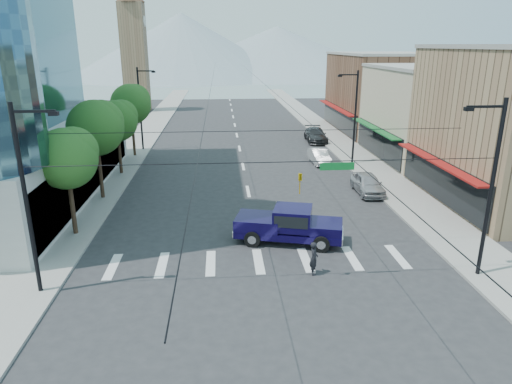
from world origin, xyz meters
TOP-DOWN VIEW (x-y plane):
  - ground at (0.00, 0.00)m, footprint 160.00×160.00m
  - sidewalk_left at (-12.00, 40.00)m, footprint 4.00×120.00m
  - sidewalk_right at (12.00, 40.00)m, footprint 4.00×120.00m
  - shop_mid at (20.00, 24.00)m, footprint 12.00×14.00m
  - shop_far at (20.00, 40.00)m, footprint 12.00×18.00m
  - clock_tower at (-16.50, 62.00)m, footprint 4.80×4.80m
  - mountain_left at (-15.00, 150.00)m, footprint 80.00×80.00m
  - mountain_right at (20.00, 160.00)m, footprint 90.00×90.00m
  - tree_near at (-11.07, 6.10)m, footprint 3.65×3.64m
  - tree_midnear at (-11.07, 13.10)m, footprint 4.09×4.09m
  - tree_midfar at (-11.07, 20.10)m, footprint 3.65×3.64m
  - tree_far at (-11.07, 27.10)m, footprint 4.09×4.09m
  - signal_rig at (0.19, -1.00)m, footprint 21.80×0.20m
  - lamp_pole_nw at (-10.67, 30.00)m, footprint 2.00×0.25m
  - lamp_pole_ne at (10.67, 22.00)m, footprint 2.00×0.25m
  - pickup_truck at (1.78, 4.01)m, footprint 6.74×3.79m
  - pedestrian at (2.50, -0.10)m, footprint 0.44×0.65m
  - parked_car_near at (9.40, 12.82)m, footprint 1.94×4.71m
  - parked_car_mid at (7.60, 22.61)m, footprint 1.72×4.36m
  - parked_car_far at (9.40, 33.09)m, footprint 2.52×5.76m

SIDE VIEW (x-z plane):
  - ground at x=0.00m, z-range 0.00..0.00m
  - sidewalk_left at x=-12.00m, z-range 0.00..0.15m
  - sidewalk_right at x=12.00m, z-range 0.00..0.15m
  - parked_car_mid at x=7.60m, z-range 0.00..1.41m
  - parked_car_near at x=9.40m, z-range 0.00..1.60m
  - parked_car_far at x=9.40m, z-range 0.00..1.65m
  - pedestrian at x=2.50m, z-range 0.00..1.77m
  - pickup_truck at x=1.78m, z-range 0.05..2.21m
  - shop_mid at x=20.00m, z-range 0.00..9.00m
  - signal_rig at x=0.19m, z-range 0.14..9.14m
  - lamp_pole_nw at x=-10.67m, z-range 0.44..9.44m
  - lamp_pole_ne at x=10.67m, z-range 0.44..9.44m
  - tree_near at x=-11.07m, z-range 1.64..8.34m
  - tree_midfar at x=-11.07m, z-range 1.64..8.34m
  - shop_far at x=20.00m, z-range 0.00..10.00m
  - tree_midnear at x=-11.07m, z-range 1.83..9.35m
  - tree_far at x=-11.07m, z-range 1.83..9.35m
  - mountain_right at x=20.00m, z-range 0.00..18.00m
  - clock_tower at x=-16.50m, z-range 0.44..20.84m
  - mountain_left at x=-15.00m, z-range 0.00..22.00m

